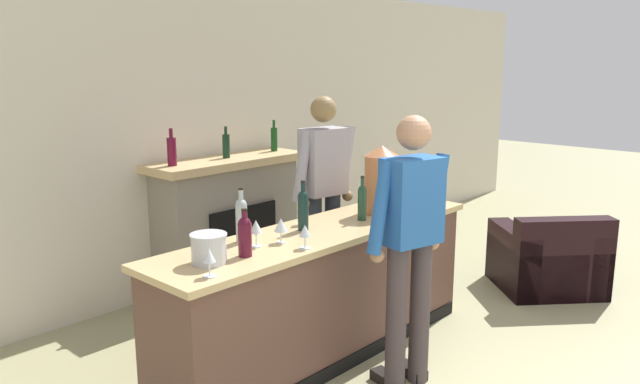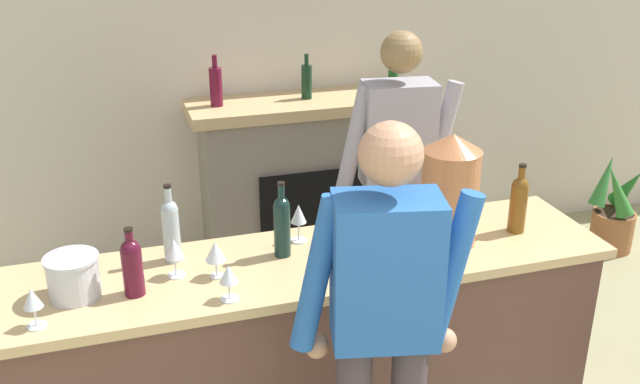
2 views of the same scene
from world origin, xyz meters
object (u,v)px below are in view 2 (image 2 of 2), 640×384
Objects in this scene: person_bartender at (396,183)px; wine_bottle_riesling_slim at (132,265)px; person_customer at (383,335)px; wine_bottle_merlot_tall at (519,202)px; wine_glass_mid_counter at (32,300)px; wine_glass_back_row at (174,250)px; wine_glass_front_right at (299,216)px; ice_bucket_steel at (73,277)px; wine_bottle_cabernet_heavy at (171,228)px; wine_glass_near_bucket at (215,252)px; wine_bottle_port_short at (282,224)px; fireplace_stone at (307,184)px; wine_bottle_burgundy_dark at (397,223)px; wine_glass_front_left at (229,276)px; potted_plant_corner at (613,214)px; copper_dispenser at (450,189)px.

person_bartender reaches higher than wine_bottle_riesling_slim.
wine_bottle_merlot_tall is (0.94, 0.67, 0.11)m from person_customer.
wine_glass_back_row reaches higher than wine_glass_mid_counter.
person_customer is at bearing -22.30° from wine_glass_mid_counter.
wine_bottle_riesling_slim is 0.79m from wine_glass_front_right.
wine_bottle_cabernet_heavy is (0.40, 0.19, 0.07)m from ice_bucket_steel.
person_bartender is 8.41× the size of ice_bucket_steel.
wine_glass_near_bucket is at bearing -0.97° from ice_bucket_steel.
person_customer is 5.07× the size of wine_bottle_port_short.
fireplace_stone is 7.15× the size of ice_bucket_steel.
wine_bottle_merlot_tall is at bearing 1.88° from wine_bottle_riesling_slim.
wine_bottle_burgundy_dark reaches higher than wine_glass_front_left.
wine_bottle_burgundy_dark is at bearing -112.89° from person_bartender.
wine_bottle_merlot_tall is at bearing 35.42° from person_customer.
ice_bucket_steel is at bearing -131.47° from fireplace_stone.
potted_plant_corner is (2.17, -0.39, -0.34)m from fireplace_stone.
person_customer is at bearing -32.64° from ice_bucket_steel.
fireplace_stone is at bearing 54.34° from wine_bottle_cabernet_heavy.
fireplace_stone is at bearing 80.39° from person_customer.
fireplace_stone reaches higher than wine_bottle_burgundy_dark.
fireplace_stone is 1.67m from wine_bottle_port_short.
copper_dispenser reaches higher than wine_bottle_port_short.
wine_bottle_burgundy_dark is at bearing -12.61° from wine_bottle_cabernet_heavy.
wine_bottle_port_short is (-0.74, 0.09, -0.11)m from copper_dispenser.
wine_glass_mid_counter is at bearing 178.29° from wine_glass_front_left.
wine_glass_back_row is at bearing -123.23° from fireplace_stone.
person_customer is at bearing -48.04° from wine_glass_back_row.
potted_plant_corner is at bearing 20.96° from wine_glass_front_right.
person_bartender is 6.19× the size of wine_bottle_riesling_slim.
fireplace_stone is 4.67× the size of wine_bottle_burgundy_dark.
wine_bottle_riesling_slim is at bearing -12.99° from ice_bucket_steel.
copper_dispenser is 0.76m from wine_bottle_port_short.
wine_glass_front_right is (0.97, 0.21, 0.04)m from ice_bucket_steel.
fireplace_stone is 1.69m from wine_bottle_burgundy_dark.
ice_bucket_steel is at bearing 53.30° from wine_glass_mid_counter.
copper_dispenser is 3.20× the size of wine_glass_near_bucket.
wine_bottle_cabernet_heavy is 0.47m from wine_bottle_port_short.
wine_glass_back_row is at bearing 6.62° from ice_bucket_steel.
wine_bottle_port_short is (-0.74, -0.49, 0.09)m from person_bartender.
ice_bucket_steel is 0.74× the size of wine_bottle_riesling_slim.
wine_glass_front_left is at bearing -154.88° from potted_plant_corner.
copper_dispenser is 0.38m from wine_bottle_merlot_tall.
copper_dispenser is 1.22m from wine_bottle_cabernet_heavy.
wine_bottle_merlot_tall is 1.96× the size of wine_glass_back_row.
wine_bottle_port_short is 0.47m from wine_glass_back_row.
wine_glass_front_left is (0.71, -0.02, -0.01)m from wine_glass_mid_counter.
ice_bucket_steel is at bearing -159.92° from person_bartender.
potted_plant_corner is 3.85m from ice_bucket_steel.
person_bartender reaches higher than wine_bottle_port_short.
wine_glass_front_right reaches higher than ice_bucket_steel.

